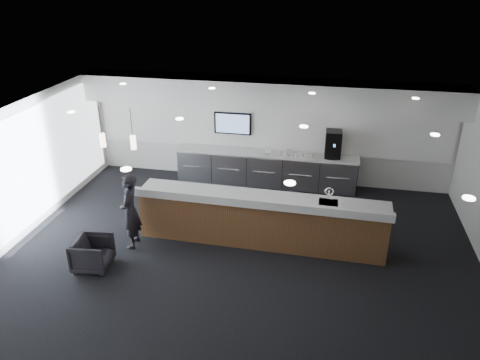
% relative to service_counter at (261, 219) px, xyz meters
% --- Properties ---
extents(ground, '(10.00, 10.00, 0.00)m').
position_rel_service_counter_xyz_m(ground, '(-0.34, -0.59, -0.57)').
color(ground, black).
rests_on(ground, ground).
extents(ceiling, '(10.00, 8.00, 0.02)m').
position_rel_service_counter_xyz_m(ceiling, '(-0.34, -0.59, 2.43)').
color(ceiling, black).
rests_on(ceiling, back_wall).
extents(back_wall, '(10.00, 0.02, 3.00)m').
position_rel_service_counter_xyz_m(back_wall, '(-0.34, 3.41, 0.93)').
color(back_wall, silver).
rests_on(back_wall, ground).
extents(left_wall, '(0.02, 8.00, 3.00)m').
position_rel_service_counter_xyz_m(left_wall, '(-5.34, -0.59, 0.93)').
color(left_wall, silver).
rests_on(left_wall, ground).
extents(soffit_bulkhead, '(10.00, 0.90, 0.70)m').
position_rel_service_counter_xyz_m(soffit_bulkhead, '(-0.34, 2.96, 2.08)').
color(soffit_bulkhead, white).
rests_on(soffit_bulkhead, back_wall).
extents(alcove_panel, '(9.80, 0.06, 1.40)m').
position_rel_service_counter_xyz_m(alcove_panel, '(-0.34, 3.38, 1.03)').
color(alcove_panel, white).
rests_on(alcove_panel, back_wall).
extents(window_blinds_wall, '(0.04, 7.36, 2.55)m').
position_rel_service_counter_xyz_m(window_blinds_wall, '(-5.30, -0.59, 0.93)').
color(window_blinds_wall, silver).
rests_on(window_blinds_wall, left_wall).
extents(back_credenza, '(5.06, 0.66, 0.95)m').
position_rel_service_counter_xyz_m(back_credenza, '(-0.34, 3.05, -0.10)').
color(back_credenza, '#9FA1A8').
rests_on(back_credenza, ground).
extents(wall_tv, '(1.05, 0.08, 0.62)m').
position_rel_service_counter_xyz_m(wall_tv, '(-1.34, 3.32, 1.08)').
color(wall_tv, black).
rests_on(wall_tv, back_wall).
extents(pendant_left, '(0.12, 0.12, 0.30)m').
position_rel_service_counter_xyz_m(pendant_left, '(-2.74, 0.21, 1.68)').
color(pendant_left, '#FFEEC6').
rests_on(pendant_left, ceiling).
extents(pendant_right, '(0.12, 0.12, 0.30)m').
position_rel_service_counter_xyz_m(pendant_right, '(-3.44, 0.21, 1.68)').
color(pendant_right, '#FFEEC6').
rests_on(pendant_right, ceiling).
extents(ceiling_can_lights, '(7.00, 5.00, 0.02)m').
position_rel_service_counter_xyz_m(ceiling_can_lights, '(-0.34, -0.59, 2.40)').
color(ceiling_can_lights, white).
rests_on(ceiling_can_lights, ceiling).
extents(service_counter, '(5.51, 1.01, 1.49)m').
position_rel_service_counter_xyz_m(service_counter, '(0.00, 0.00, 0.00)').
color(service_counter, brown).
rests_on(service_counter, ground).
extents(coffee_machine, '(0.44, 0.56, 0.74)m').
position_rel_service_counter_xyz_m(coffee_machine, '(1.45, 3.12, 0.74)').
color(coffee_machine, black).
rests_on(coffee_machine, back_credenza).
extents(info_sign_left, '(0.18, 0.02, 0.24)m').
position_rel_service_counter_xyz_m(info_sign_left, '(-0.29, 2.97, 0.50)').
color(info_sign_left, white).
rests_on(info_sign_left, back_credenza).
extents(info_sign_right, '(0.16, 0.06, 0.21)m').
position_rel_service_counter_xyz_m(info_sign_right, '(0.29, 2.96, 0.48)').
color(info_sign_right, white).
rests_on(info_sign_right, back_credenza).
extents(armchair, '(0.81, 0.79, 0.67)m').
position_rel_service_counter_xyz_m(armchair, '(-3.21, -1.64, -0.24)').
color(armchair, black).
rests_on(armchair, ground).
extents(lounge_guest, '(0.49, 0.67, 1.72)m').
position_rel_service_counter_xyz_m(lounge_guest, '(-2.74, -0.69, 0.28)').
color(lounge_guest, black).
rests_on(lounge_guest, ground).
extents(cup_0, '(0.09, 0.09, 0.09)m').
position_rel_service_counter_xyz_m(cup_0, '(0.92, 2.93, 0.42)').
color(cup_0, white).
rests_on(cup_0, back_credenza).
extents(cup_1, '(0.13, 0.13, 0.09)m').
position_rel_service_counter_xyz_m(cup_1, '(0.78, 2.93, 0.42)').
color(cup_1, white).
rests_on(cup_1, back_credenza).
extents(cup_2, '(0.12, 0.12, 0.09)m').
position_rel_service_counter_xyz_m(cup_2, '(0.64, 2.93, 0.42)').
color(cup_2, white).
rests_on(cup_2, back_credenza).
extents(cup_3, '(0.12, 0.12, 0.09)m').
position_rel_service_counter_xyz_m(cup_3, '(0.50, 2.93, 0.42)').
color(cup_3, white).
rests_on(cup_3, back_credenza).
extents(cup_4, '(0.13, 0.13, 0.09)m').
position_rel_service_counter_xyz_m(cup_4, '(0.36, 2.93, 0.42)').
color(cup_4, white).
rests_on(cup_4, back_credenza).
extents(cup_5, '(0.10, 0.10, 0.09)m').
position_rel_service_counter_xyz_m(cup_5, '(0.22, 2.93, 0.42)').
color(cup_5, white).
rests_on(cup_5, back_credenza).
extents(cup_6, '(0.13, 0.13, 0.09)m').
position_rel_service_counter_xyz_m(cup_6, '(0.08, 2.93, 0.42)').
color(cup_6, white).
rests_on(cup_6, back_credenza).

